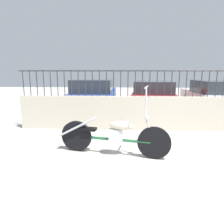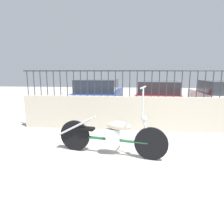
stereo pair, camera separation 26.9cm
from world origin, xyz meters
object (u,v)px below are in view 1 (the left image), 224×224
at_px(car_red, 153,96).
at_px(car_white, 215,96).
at_px(motorcycle_green, 109,135).
at_px(car_blue, 94,95).

xyz_separation_m(car_red, car_white, (2.64, 0.14, 0.01)).
distance_m(motorcycle_green, car_white, 6.48).
height_order(motorcycle_green, car_white, motorcycle_green).
height_order(car_blue, car_white, car_blue).
bearing_deg(car_white, car_red, 95.13).
height_order(car_red, car_white, car_white).
height_order(motorcycle_green, car_red, motorcycle_green).
relative_size(motorcycle_green, car_white, 0.49).
xyz_separation_m(car_blue, car_red, (2.53, 0.19, -0.03)).
bearing_deg(motorcycle_green, car_red, 83.55).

